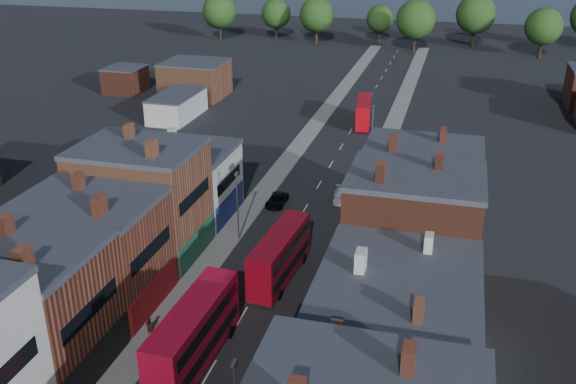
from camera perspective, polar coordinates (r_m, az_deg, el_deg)
The scene contains 11 objects.
pavement_west at distance 89.87m, azimuth -0.99°, elevation 1.58°, with size 3.00×200.00×0.12m, color gray.
pavement_east at distance 87.40m, azimuth 7.23°, elevation 0.74°, with size 3.00×200.00×0.12m, color gray.
lamp_post_2 at distance 70.17m, azimuth -4.52°, elevation -0.87°, with size 0.25×0.70×8.12m.
lamp_post_3 at distance 95.29m, azimuth 7.49°, elevation 5.63°, with size 0.25×0.70×8.12m.
bus_0 at distance 52.74m, azimuth -8.38°, elevation -12.31°, with size 3.46×12.49×5.35m.
bus_1 at distance 63.51m, azimuth -0.74°, elevation -5.61°, with size 3.54×11.58×4.93m.
bus_2 at distance 111.79m, azimuth 6.74°, elevation 7.11°, with size 3.56×10.55×4.47m.
car_2 at distance 80.32m, azimuth -1.01°, elevation -0.72°, with size 2.12×4.59×1.28m, color black.
car_3 at distance 81.85m, azimuth 4.73°, elevation -0.32°, with size 1.81×4.46×1.29m, color silver.
ped_1 at distance 57.80m, azimuth -12.23°, elevation -11.50°, with size 0.75×0.41×1.55m, color #3F1F19.
ped_3 at distance 51.49m, azimuth -0.26°, elevation -15.82°, with size 0.91×0.41×1.56m, color #564F49.
Camera 1 is at (16.81, -30.11, 33.45)m, focal length 40.00 mm.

